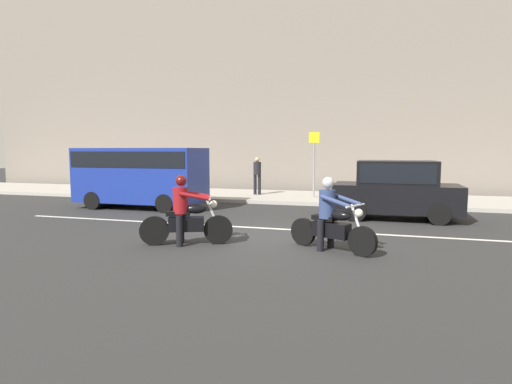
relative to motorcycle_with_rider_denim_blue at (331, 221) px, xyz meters
name	(u,v)px	position (x,y,z in m)	size (l,w,h in m)	color
ground_plane	(277,236)	(-1.45, 1.14, -0.64)	(80.00, 80.00, 0.00)	#2B2B2B
sidewalk_slab	(320,198)	(-1.45, 9.14, -0.57)	(40.00, 4.40, 0.14)	#A8A399
building_facade	(332,46)	(-1.45, 12.54, 6.58)	(40.00, 1.40, 14.44)	slate
lane_marking_stripe	(312,231)	(-0.71, 2.04, -0.63)	(18.00, 0.14, 0.01)	silver
motorcycle_with_rider_denim_blue	(331,221)	(0.00, 0.00, 0.00)	(1.91, 1.09, 1.56)	black
motorcycle_with_rider_crimson	(186,216)	(-3.20, -0.36, 0.01)	(1.97, 0.98, 1.57)	black
parked_hatchback_black	(396,189)	(1.46, 4.68, 0.29)	(3.72, 1.76, 1.80)	black
parked_van_cobalt_blue	(141,173)	(-7.44, 4.70, 0.64)	(4.63, 1.96, 2.20)	navy
street_sign_post	(314,158)	(-1.67, 8.64, 1.16)	(0.44, 0.08, 2.75)	gray
pedestrian_bystander	(257,173)	(-4.27, 9.09, 0.48)	(0.34, 0.34, 1.67)	black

